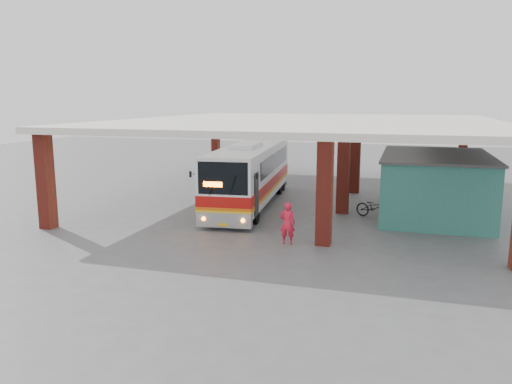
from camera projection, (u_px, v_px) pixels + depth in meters
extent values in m
plane|color=#515154|center=(271.00, 222.00, 23.96)|extent=(90.00, 90.00, 0.00)
cube|color=maroon|center=(325.00, 192.00, 19.89)|extent=(0.60, 0.60, 4.35)
cube|color=maroon|center=(343.00, 171.00, 25.53)|extent=(0.60, 0.60, 4.35)
cube|color=maroon|center=(355.00, 158.00, 31.18)|extent=(0.60, 0.60, 4.35)
cube|color=maroon|center=(46.00, 181.00, 22.51)|extent=(0.60, 0.60, 4.35)
cube|color=maroon|center=(216.00, 143.00, 42.26)|extent=(0.60, 0.60, 4.35)
cube|color=maroon|center=(463.00, 149.00, 36.71)|extent=(0.60, 0.60, 4.35)
cube|color=silver|center=(309.00, 122.00, 29.11)|extent=(21.00, 23.00, 0.30)
cube|color=#2D7165|center=(435.00, 186.00, 25.31)|extent=(5.00, 8.00, 3.00)
cube|color=#454545|center=(437.00, 155.00, 25.03)|extent=(5.20, 8.20, 0.12)
cube|color=#14372F|center=(382.00, 197.00, 24.70)|extent=(0.08, 0.95, 2.10)
cube|color=black|center=(385.00, 173.00, 27.39)|extent=(0.08, 1.20, 1.00)
cube|color=black|center=(384.00, 173.00, 27.40)|extent=(0.04, 1.30, 1.10)
cube|color=white|center=(251.00, 171.00, 27.60)|extent=(3.69, 12.19, 2.80)
cube|color=white|center=(247.00, 146.00, 26.36)|extent=(1.49, 3.10, 0.25)
cube|color=#939499|center=(224.00, 219.00, 22.23)|extent=(2.55, 0.65, 0.70)
cube|color=#AB0F0B|center=(251.00, 181.00, 27.70)|extent=(3.72, 12.19, 0.50)
cube|color=#DE5E0C|center=(251.00, 186.00, 27.76)|extent=(3.72, 12.19, 0.13)
cube|color=yellow|center=(251.00, 188.00, 27.78)|extent=(3.72, 12.19, 0.10)
cube|color=black|center=(223.00, 178.00, 21.76)|extent=(2.25, 0.32, 1.45)
cube|color=black|center=(232.00, 160.00, 28.52)|extent=(0.95, 8.96, 0.90)
cube|color=black|center=(275.00, 161.00, 28.04)|extent=(0.95, 8.96, 0.90)
cube|color=#FF5905|center=(213.00, 184.00, 21.83)|extent=(0.85, 0.13, 0.22)
sphere|color=orange|center=(203.00, 219.00, 22.20)|extent=(0.18, 0.18, 0.18)
sphere|color=orange|center=(243.00, 221.00, 21.86)|extent=(0.18, 0.18, 0.18)
cube|color=yellow|center=(223.00, 225.00, 22.06)|extent=(0.45, 0.07, 0.12)
cylinder|color=black|center=(211.00, 211.00, 24.01)|extent=(0.42, 1.03, 1.00)
cylinder|color=black|center=(255.00, 213.00, 23.60)|extent=(0.42, 1.03, 1.00)
cylinder|color=black|center=(245.00, 185.00, 31.43)|extent=(0.42, 1.03, 1.00)
cylinder|color=black|center=(279.00, 186.00, 31.03)|extent=(0.42, 1.03, 1.00)
cylinder|color=black|center=(250.00, 182.00, 32.69)|extent=(0.42, 1.03, 1.00)
cylinder|color=black|center=(282.00, 183.00, 32.28)|extent=(0.42, 1.03, 1.00)
imported|color=black|center=(375.00, 207.00, 24.69)|extent=(2.16, 1.49, 1.08)
imported|color=red|center=(287.00, 223.00, 20.21)|extent=(0.70, 0.52, 1.74)
cube|color=#B01225|center=(384.00, 199.00, 28.12)|extent=(0.49, 0.49, 0.07)
cube|color=#B01225|center=(388.00, 195.00, 27.99)|extent=(0.09, 0.46, 0.65)
cylinder|color=black|center=(381.00, 202.00, 28.04)|extent=(0.03, 0.03, 0.22)
cylinder|color=black|center=(387.00, 203.00, 27.91)|extent=(0.03, 0.03, 0.22)
cylinder|color=black|center=(381.00, 201.00, 28.38)|extent=(0.03, 0.03, 0.22)
cylinder|color=black|center=(388.00, 202.00, 28.25)|extent=(0.03, 0.03, 0.22)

